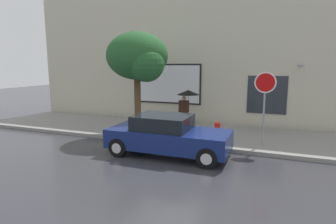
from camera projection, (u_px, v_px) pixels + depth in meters
name	position (u px, v px, depth m)	size (l,w,h in m)	color
ground_plane	(162.00, 154.00, 9.92)	(60.00, 60.00, 0.00)	#333338
sidewalk	(187.00, 133.00, 12.67)	(20.00, 4.00, 0.15)	gray
building_facade	(202.00, 58.00, 14.40)	(20.00, 0.67, 7.00)	beige
parked_car	(167.00, 136.00, 9.76)	(4.20, 1.81, 1.40)	navy
fire_hydrant	(217.00, 132.00, 10.92)	(0.30, 0.44, 0.80)	red
pedestrian_with_umbrella	(187.00, 97.00, 12.99)	(1.05, 1.05, 1.82)	black
street_tree	(139.00, 58.00, 11.92)	(2.72, 2.31, 4.36)	#4C3823
stop_sign	(265.00, 94.00, 10.12)	(0.76, 0.10, 2.72)	gray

